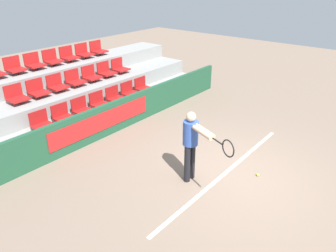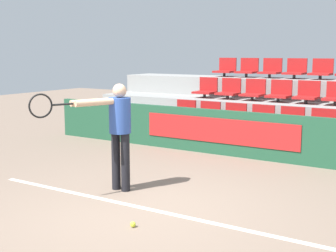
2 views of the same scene
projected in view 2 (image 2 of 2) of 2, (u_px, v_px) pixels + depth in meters
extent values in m
plane|color=#7A6656|center=(135.00, 210.00, 6.03)|extent=(30.00, 30.00, 0.00)
cube|color=white|center=(140.00, 207.00, 6.13)|extent=(5.13, 0.08, 0.01)
cube|color=#1E4C33|center=(246.00, 135.00, 8.95)|extent=(9.49, 0.12, 0.89)
cube|color=red|center=(218.00, 131.00, 9.19)|extent=(3.29, 0.02, 0.49)
cube|color=gray|center=(258.00, 141.00, 9.50)|extent=(9.09, 1.07, 0.46)
cube|color=gray|center=(276.00, 123.00, 10.35)|extent=(9.09, 1.07, 0.92)
cube|color=gray|center=(292.00, 108.00, 11.20)|extent=(9.09, 1.07, 1.38)
cylinder|color=#333333|center=(182.00, 120.00, 10.47)|extent=(0.07, 0.07, 0.10)
cube|color=#A31919|center=(182.00, 116.00, 10.46)|extent=(0.48, 0.45, 0.05)
cube|color=#A31919|center=(187.00, 107.00, 10.60)|extent=(0.48, 0.04, 0.33)
cylinder|color=#333333|center=(206.00, 122.00, 10.15)|extent=(0.07, 0.07, 0.10)
cube|color=#A31919|center=(206.00, 118.00, 10.14)|extent=(0.48, 0.45, 0.05)
cube|color=#A31919|center=(211.00, 109.00, 10.28)|extent=(0.48, 0.04, 0.33)
cylinder|color=#333333|center=(232.00, 124.00, 9.82)|extent=(0.07, 0.07, 0.10)
cube|color=#A31919|center=(232.00, 121.00, 9.81)|extent=(0.48, 0.45, 0.05)
cube|color=#A31919|center=(236.00, 111.00, 9.95)|extent=(0.48, 0.04, 0.33)
cylinder|color=#333333|center=(259.00, 127.00, 9.50)|extent=(0.07, 0.07, 0.10)
cube|color=#A31919|center=(259.00, 123.00, 9.49)|extent=(0.48, 0.45, 0.05)
cube|color=#A31919|center=(263.00, 113.00, 9.63)|extent=(0.48, 0.04, 0.33)
cylinder|color=#333333|center=(289.00, 129.00, 9.17)|extent=(0.07, 0.07, 0.10)
cube|color=#A31919|center=(289.00, 126.00, 9.16)|extent=(0.48, 0.45, 0.05)
cube|color=#A31919|center=(293.00, 115.00, 9.30)|extent=(0.48, 0.04, 0.33)
cylinder|color=#333333|center=(321.00, 132.00, 8.85)|extent=(0.07, 0.07, 0.10)
cube|color=#A31919|center=(321.00, 128.00, 8.84)|extent=(0.48, 0.45, 0.05)
cube|color=#A31919|center=(324.00, 117.00, 8.98)|extent=(0.48, 0.04, 0.33)
cylinder|color=#333333|center=(205.00, 96.00, 11.29)|extent=(0.07, 0.07, 0.10)
cube|color=#A31919|center=(205.00, 92.00, 11.28)|extent=(0.48, 0.45, 0.05)
cube|color=#A31919|center=(209.00, 84.00, 11.42)|extent=(0.48, 0.04, 0.33)
cylinder|color=#333333|center=(228.00, 97.00, 10.96)|extent=(0.07, 0.07, 0.10)
cube|color=#A31919|center=(228.00, 94.00, 10.95)|extent=(0.48, 0.45, 0.05)
cube|color=#A31919|center=(232.00, 85.00, 11.09)|extent=(0.48, 0.04, 0.33)
cylinder|color=#333333|center=(252.00, 98.00, 10.64)|extent=(0.07, 0.07, 0.10)
cube|color=#A31919|center=(252.00, 95.00, 10.63)|extent=(0.48, 0.45, 0.05)
cube|color=#A31919|center=(256.00, 86.00, 10.77)|extent=(0.48, 0.04, 0.33)
cylinder|color=#333333|center=(278.00, 100.00, 10.31)|extent=(0.07, 0.07, 0.10)
cube|color=#A31919|center=(278.00, 96.00, 10.30)|extent=(0.48, 0.45, 0.05)
cube|color=#A31919|center=(282.00, 87.00, 10.44)|extent=(0.48, 0.04, 0.33)
cylinder|color=#333333|center=(306.00, 101.00, 9.99)|extent=(0.07, 0.07, 0.10)
cube|color=#A31919|center=(306.00, 98.00, 9.98)|extent=(0.48, 0.45, 0.05)
cube|color=#A31919|center=(309.00, 88.00, 10.12)|extent=(0.48, 0.04, 0.33)
cylinder|color=#333333|center=(335.00, 103.00, 9.66)|extent=(0.07, 0.07, 0.10)
cube|color=#A31919|center=(336.00, 99.00, 9.65)|extent=(0.48, 0.45, 0.05)
cylinder|color=#333333|center=(224.00, 75.00, 12.10)|extent=(0.07, 0.07, 0.10)
cube|color=#A31919|center=(224.00, 72.00, 12.09)|extent=(0.48, 0.45, 0.05)
cube|color=#A31919|center=(228.00, 64.00, 12.23)|extent=(0.48, 0.04, 0.33)
cylinder|color=#333333|center=(246.00, 75.00, 11.78)|extent=(0.07, 0.07, 0.10)
cube|color=#A31919|center=(246.00, 72.00, 11.77)|extent=(0.48, 0.45, 0.05)
cube|color=#A31919|center=(250.00, 64.00, 11.91)|extent=(0.48, 0.04, 0.33)
cylinder|color=#333333|center=(269.00, 76.00, 11.45)|extent=(0.07, 0.07, 0.10)
cube|color=#A31919|center=(270.00, 73.00, 11.44)|extent=(0.48, 0.45, 0.05)
cube|color=#A31919|center=(273.00, 65.00, 11.58)|extent=(0.48, 0.04, 0.33)
cylinder|color=#333333|center=(294.00, 77.00, 11.13)|extent=(0.07, 0.07, 0.10)
cube|color=#A31919|center=(294.00, 73.00, 11.12)|extent=(0.48, 0.45, 0.05)
cube|color=#A31919|center=(297.00, 65.00, 11.26)|extent=(0.48, 0.04, 0.33)
cylinder|color=#333333|center=(320.00, 77.00, 10.80)|extent=(0.07, 0.07, 0.10)
cube|color=#A31919|center=(320.00, 74.00, 10.79)|extent=(0.48, 0.45, 0.05)
cube|color=#A31919|center=(323.00, 66.00, 10.93)|extent=(0.48, 0.04, 0.33)
cylinder|color=black|center=(116.00, 161.00, 6.89)|extent=(0.13, 0.13, 0.86)
cylinder|color=black|center=(125.00, 162.00, 6.80)|extent=(0.13, 0.13, 0.86)
cylinder|color=#2D4C99|center=(120.00, 115.00, 6.74)|extent=(0.32, 0.32, 0.51)
sphere|color=tan|center=(120.00, 91.00, 6.68)|extent=(0.20, 0.20, 0.20)
cylinder|color=tan|center=(90.00, 102.00, 6.47)|extent=(0.29, 0.56, 0.09)
cylinder|color=tan|center=(94.00, 103.00, 6.43)|extent=(0.29, 0.56, 0.09)
cylinder|color=black|center=(62.00, 104.00, 6.20)|extent=(0.14, 0.29, 0.03)
torus|color=black|center=(41.00, 106.00, 6.03)|extent=(0.14, 0.31, 0.32)
sphere|color=#CCDB33|center=(133.00, 224.00, 5.44)|extent=(0.07, 0.07, 0.07)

